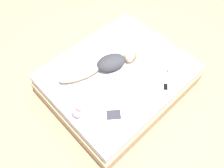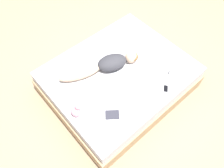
# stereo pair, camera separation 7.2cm
# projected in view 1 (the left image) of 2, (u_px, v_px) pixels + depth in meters

# --- Properties ---
(ground_plane) EXTENTS (12.00, 12.00, 0.00)m
(ground_plane) POSITION_uv_depth(u_px,v_px,m) (118.00, 88.00, 3.88)
(ground_plane) COLOR #9E8466
(bed) EXTENTS (1.84, 2.23, 0.52)m
(bed) POSITION_uv_depth(u_px,v_px,m) (118.00, 80.00, 3.67)
(bed) COLOR tan
(bed) RESTS_ON ground_plane
(person) EXTENTS (0.63, 1.28, 0.20)m
(person) POSITION_uv_depth(u_px,v_px,m) (104.00, 65.00, 3.39)
(person) COLOR #DBB28E
(person) RESTS_ON bed
(open_magazine) EXTENTS (0.53, 0.50, 0.01)m
(open_magazine) POSITION_uv_depth(u_px,v_px,m) (113.00, 108.00, 3.07)
(open_magazine) COLOR white
(open_magazine) RESTS_ON bed
(coffee_mug) EXTENTS (0.12, 0.08, 0.10)m
(coffee_mug) POSITION_uv_depth(u_px,v_px,m) (171.00, 70.00, 3.39)
(coffee_mug) COLOR white
(coffee_mug) RESTS_ON bed
(cell_phone) EXTENTS (0.14, 0.15, 0.01)m
(cell_phone) POSITION_uv_depth(u_px,v_px,m) (166.00, 87.00, 3.27)
(cell_phone) COLOR silver
(cell_phone) RESTS_ON bed
(plush_toy) EXTENTS (0.14, 0.16, 0.20)m
(plush_toy) POSITION_uv_depth(u_px,v_px,m) (78.00, 112.00, 2.95)
(plush_toy) COLOR #DB9EB2
(plush_toy) RESTS_ON bed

